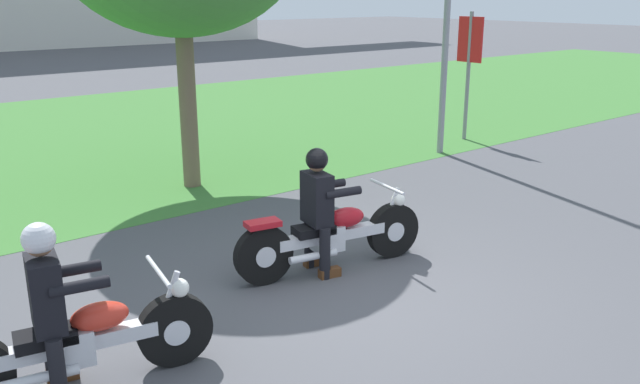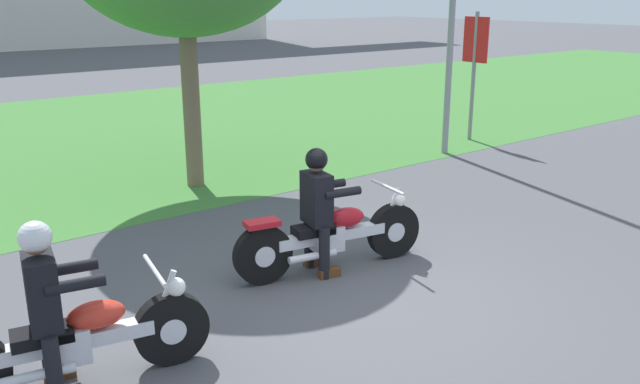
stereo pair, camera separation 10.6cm
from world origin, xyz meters
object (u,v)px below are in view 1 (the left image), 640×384
(motorcycle_lead, at_px, (332,236))
(rider_lead, at_px, (318,201))
(sign_banner, at_px, (469,56))
(rider_follow, at_px, (49,297))
(motorcycle_follow, at_px, (79,343))

(motorcycle_lead, bearing_deg, rider_lead, 179.18)
(rider_lead, xyz_separation_m, sign_banner, (6.75, 3.47, 0.91))
(rider_lead, distance_m, rider_follow, 3.04)
(motorcycle_lead, relative_size, rider_follow, 1.62)
(motorcycle_follow, height_order, sign_banner, sign_banner)
(sign_banner, bearing_deg, rider_lead, -152.79)
(motorcycle_lead, bearing_deg, motorcycle_follow, -158.47)
(motorcycle_lead, distance_m, rider_lead, 0.46)
(rider_follow, distance_m, sign_banner, 10.58)
(rider_follow, xyz_separation_m, sign_banner, (9.74, 4.02, 0.91))
(motorcycle_follow, distance_m, rider_follow, 0.46)
(motorcycle_lead, distance_m, sign_banner, 7.57)
(motorcycle_lead, bearing_deg, sign_banner, 39.13)
(motorcycle_lead, distance_m, motorcycle_follow, 3.04)
(rider_follow, relative_size, sign_banner, 0.53)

